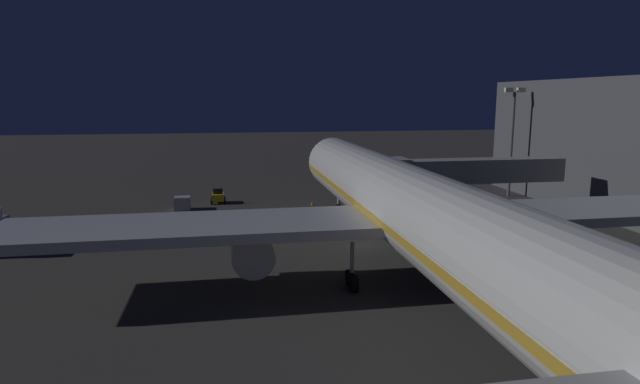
{
  "coord_description": "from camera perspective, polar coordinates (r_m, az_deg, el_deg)",
  "views": [
    {
      "loc": [
        12.73,
        45.62,
        13.47
      ],
      "look_at": [
        3.0,
        -8.7,
        3.5
      ],
      "focal_mm": 29.51,
      "sensor_mm": 36.0,
      "label": 1
    }
  ],
  "objects": [
    {
      "name": "ground_plane",
      "position": [
        49.24,
        5.25,
        -5.68
      ],
      "size": [
        320.0,
        320.0,
        0.0
      ],
      "primitive_type": "plane",
      "color": "#383533"
    },
    {
      "name": "baggage_container_mid_row",
      "position": [
        66.03,
        -14.7,
        -1.17
      ],
      "size": [
        1.87,
        1.73,
        1.58
      ],
      "primitive_type": "cube",
      "color": "#B7BABF",
      "rests_on": "ground_plane"
    },
    {
      "name": "apron_floodlight_mast",
      "position": [
        76.15,
        20.12,
        6.06
      ],
      "size": [
        2.9,
        0.5,
        14.73
      ],
      "color": "#59595E",
      "rests_on": "ground_plane"
    },
    {
      "name": "traffic_cone_nose_starboard",
      "position": [
        66.5,
        -0.84,
        -1.21
      ],
      "size": [
        0.36,
        0.36,
        0.55
      ],
      "primitive_type": "cone",
      "color": "orange",
      "rests_on": "ground_plane"
    },
    {
      "name": "pushback_tug",
      "position": [
        68.98,
        -10.99,
        -0.55
      ],
      "size": [
        1.86,
        2.27,
        1.95
      ],
      "color": "yellow",
      "rests_on": "ground_plane"
    },
    {
      "name": "traffic_cone_nose_port",
      "position": [
        67.34,
        2.86,
        -1.07
      ],
      "size": [
        0.36,
        0.36,
        0.55
      ],
      "primitive_type": "cone",
      "color": "orange",
      "rests_on": "ground_plane"
    },
    {
      "name": "jet_bridge",
      "position": [
        57.65,
        14.54,
        2.18
      ],
      "size": [
        20.81,
        3.4,
        7.25
      ],
      "color": "#9E9E99",
      "rests_on": "ground_plane"
    },
    {
      "name": "airliner_at_gate",
      "position": [
        37.0,
        10.23,
        -2.22
      ],
      "size": [
        56.42,
        64.07,
        19.19
      ],
      "color": "silver",
      "rests_on": "ground_plane"
    }
  ]
}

